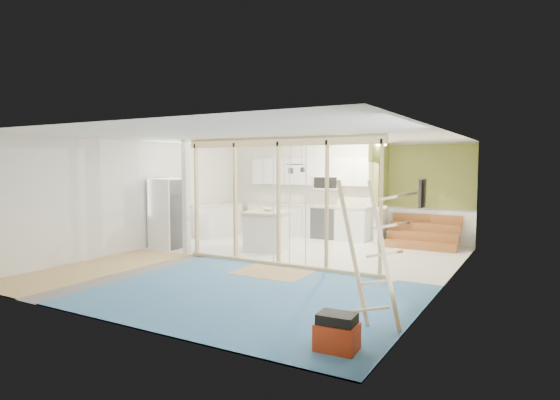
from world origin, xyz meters
The scene contains 17 objects.
room centered at (0.00, 0.00, 1.30)m, with size 7.01×8.01×2.61m.
floor_overlays centered at (0.07, 0.06, 0.01)m, with size 7.00×8.00×0.03m.
stud_frame centered at (-0.24, 0.00, 1.59)m, with size 4.66×0.14×2.60m.
base_cabinets centered at (-1.61, 3.36, 0.47)m, with size 4.45×2.24×0.93m.
upper_cabinets centered at (-0.84, 3.82, 1.82)m, with size 3.60×0.41×0.85m.
green_partition centered at (2.04, 3.66, 0.94)m, with size 2.25×1.51×2.60m.
pot_rack centered at (-0.31, 1.89, 2.00)m, with size 0.52×0.52×0.72m.
sheathing_panel centered at (3.48, -2.00, 1.30)m, with size 0.02×4.00×2.60m, color tan.
electrical_panel centered at (3.43, -1.40, 1.65)m, with size 0.04×0.30×0.40m, color #3E3D43.
ceiling_light centered at (1.40, 3.00, 2.54)m, with size 0.32×0.32×0.08m, color #FFEABF.
fridge centered at (-3.04, 0.45, 0.85)m, with size 0.78×0.75×1.70m.
island centered at (-0.78, 1.31, 0.47)m, with size 1.15×1.15×0.95m.
bowl centered at (-0.78, 1.41, 0.98)m, with size 0.28×0.28×0.07m, color silver.
soap_bottle_a centered at (-1.50, 3.63, 1.08)m, with size 0.11×0.12×0.30m, color #A2A7B4.
soap_bottle_b centered at (0.70, 3.79, 1.02)m, with size 0.08×0.08×0.18m, color silver.
toolbox centered at (3.00, -3.40, 0.20)m, with size 0.47×0.36×0.43m.
ladder centered at (3.10, -2.53, 0.95)m, with size 0.99×0.14×1.85m.
Camera 1 is at (4.94, -8.05, 2.06)m, focal length 30.00 mm.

